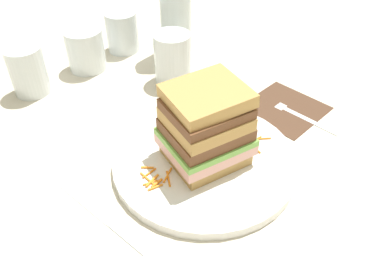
{
  "coord_description": "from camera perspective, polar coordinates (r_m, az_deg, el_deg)",
  "views": [
    {
      "loc": [
        -0.29,
        -0.31,
        0.43
      ],
      "look_at": [
        0.02,
        0.04,
        0.05
      ],
      "focal_mm": 36.99,
      "sensor_mm": 36.0,
      "label": 1
    }
  ],
  "objects": [
    {
      "name": "empty_tumbler_0",
      "position": [
        0.82,
        -22.59,
        7.65
      ],
      "size": [
        0.07,
        0.07,
        0.09
      ],
      "primitive_type": "cylinder",
      "color": "silver",
      "rests_on": "ground_plane"
    },
    {
      "name": "carrot_shred_10",
      "position": [
        0.64,
        8.99,
        -2.75
      ],
      "size": [
        0.01,
        0.03,
        0.0
      ],
      "primitive_type": "cylinder",
      "rotation": [
        0.0,
        1.57,
        1.35
      ],
      "color": "orange",
      "rests_on": "main_plate"
    },
    {
      "name": "carrot_shred_1",
      "position": [
        0.58,
        -6.44,
        -7.29
      ],
      "size": [
        0.0,
        0.03,
        0.0
      ],
      "primitive_type": "cylinder",
      "rotation": [
        0.0,
        1.57,
        4.73
      ],
      "color": "orange",
      "rests_on": "main_plate"
    },
    {
      "name": "carrot_shred_5",
      "position": [
        0.58,
        -3.54,
        -6.8
      ],
      "size": [
        0.03,
        0.02,
        0.0
      ],
      "primitive_type": "cylinder",
      "rotation": [
        0.0,
        1.57,
        3.65
      ],
      "color": "orange",
      "rests_on": "main_plate"
    },
    {
      "name": "carrot_shred_2",
      "position": [
        0.58,
        -3.43,
        -7.3
      ],
      "size": [
        0.02,
        0.03,
        0.0
      ],
      "primitive_type": "cylinder",
      "rotation": [
        0.0,
        1.57,
        4.18
      ],
      "color": "orange",
      "rests_on": "main_plate"
    },
    {
      "name": "carrot_shred_9",
      "position": [
        0.65,
        10.39,
        -1.49
      ],
      "size": [
        0.02,
        0.02,
        0.0
      ],
      "primitive_type": "cylinder",
      "rotation": [
        0.0,
        1.57,
        5.64
      ],
      "color": "orange",
      "rests_on": "main_plate"
    },
    {
      "name": "carrot_shred_14",
      "position": [
        0.65,
        6.82,
        -1.53
      ],
      "size": [
        0.02,
        0.02,
        0.0
      ],
      "primitive_type": "cylinder",
      "rotation": [
        0.0,
        1.57,
        3.94
      ],
      "color": "orange",
      "rests_on": "main_plate"
    },
    {
      "name": "carrot_shred_3",
      "position": [
        0.59,
        -6.18,
        -6.48
      ],
      "size": [
        0.03,
        0.01,
        0.0
      ],
      "primitive_type": "cylinder",
      "rotation": [
        0.0,
        1.57,
        3.23
      ],
      "color": "orange",
      "rests_on": "main_plate"
    },
    {
      "name": "ground_plane",
      "position": [
        0.61,
        1.01,
        -6.48
      ],
      "size": [
        3.0,
        3.0,
        0.0
      ],
      "primitive_type": "plane",
      "color": "beige"
    },
    {
      "name": "carrot_shred_4",
      "position": [
        0.57,
        -5.1,
        -7.93
      ],
      "size": [
        0.02,
        0.01,
        0.0
      ],
      "primitive_type": "cylinder",
      "rotation": [
        0.0,
        1.57,
        3.28
      ],
      "color": "orange",
      "rests_on": "main_plate"
    },
    {
      "name": "juice_glass",
      "position": [
        0.8,
        -2.82,
        9.77
      ],
      "size": [
        0.07,
        0.07,
        0.1
      ],
      "color": "white",
      "rests_on": "ground_plane"
    },
    {
      "name": "empty_tumbler_2",
      "position": [
        0.87,
        -15.09,
        10.84
      ],
      "size": [
        0.08,
        0.08,
        0.09
      ],
      "primitive_type": "cylinder",
      "color": "silver",
      "rests_on": "ground_plane"
    },
    {
      "name": "carrot_shred_8",
      "position": [
        0.58,
        -5.77,
        -7.55
      ],
      "size": [
        0.03,
        0.01,
        0.0
      ],
      "primitive_type": "cylinder",
      "rotation": [
        0.0,
        1.57,
        3.4
      ],
      "color": "orange",
      "rests_on": "main_plate"
    },
    {
      "name": "carrot_shred_15",
      "position": [
        0.66,
        6.81,
        -0.4
      ],
      "size": [
        0.03,
        0.01,
        0.0
      ],
      "primitive_type": "cylinder",
      "rotation": [
        0.0,
        1.57,
        2.82
      ],
      "color": "orange",
      "rests_on": "main_plate"
    },
    {
      "name": "carrot_shred_11",
      "position": [
        0.64,
        7.38,
        -2.55
      ],
      "size": [
        0.01,
        0.03,
        0.0
      ],
      "primitive_type": "cylinder",
      "rotation": [
        0.0,
        1.57,
        1.75
      ],
      "color": "orange",
      "rests_on": "main_plate"
    },
    {
      "name": "carrot_shred_0",
      "position": [
        0.57,
        -5.32,
        -8.5
      ],
      "size": [
        0.02,
        0.01,
        0.0
      ],
      "primitive_type": "cylinder",
      "rotation": [
        0.0,
        1.57,
        2.9
      ],
      "color": "orange",
      "rests_on": "main_plate"
    },
    {
      "name": "carrot_shred_6",
      "position": [
        0.58,
        -6.05,
        -7.84
      ],
      "size": [
        0.02,
        0.01,
        0.0
      ],
      "primitive_type": "cylinder",
      "rotation": [
        0.0,
        1.57,
        5.99
      ],
      "color": "orange",
      "rests_on": "main_plate"
    },
    {
      "name": "carrot_shred_12",
      "position": [
        0.65,
        9.29,
        -1.56
      ],
      "size": [
        0.02,
        0.01,
        0.0
      ],
      "primitive_type": "cylinder",
      "rotation": [
        0.0,
        1.57,
        2.99
      ],
      "color": "orange",
      "rests_on": "main_plate"
    },
    {
      "name": "knife",
      "position": [
        0.56,
        -11.62,
        -13.1
      ],
      "size": [
        0.04,
        0.2,
        0.0
      ],
      "color": "silver",
      "rests_on": "ground_plane"
    },
    {
      "name": "napkin_dark",
      "position": [
        0.75,
        13.18,
        2.81
      ],
      "size": [
        0.14,
        0.14,
        0.0
      ],
      "primitive_type": "cube",
      "rotation": [
        0.0,
        0.0,
        0.07
      ],
      "color": "#4C3323",
      "rests_on": "ground_plane"
    },
    {
      "name": "carrot_shred_13",
      "position": [
        0.64,
        6.56,
        -1.78
      ],
      "size": [
        0.02,
        0.03,
        0.0
      ],
      "primitive_type": "cylinder",
      "rotation": [
        0.0,
        1.57,
        4.09
      ],
      "color": "orange",
      "rests_on": "main_plate"
    },
    {
      "name": "main_plate",
      "position": [
        0.62,
        1.85,
        -4.72
      ],
      "size": [
        0.29,
        0.29,
        0.01
      ],
      "primitive_type": "cylinder",
      "color": "white",
      "rests_on": "ground_plane"
    },
    {
      "name": "carrot_shred_7",
      "position": [
        0.6,
        -6.44,
        -5.67
      ],
      "size": [
        0.02,
        0.02,
        0.0
      ],
      "primitive_type": "cylinder",
      "rotation": [
        0.0,
        1.57,
        5.49
      ],
      "color": "orange",
      "rests_on": "main_plate"
    },
    {
      "name": "fork",
      "position": [
        0.74,
        14.62,
        2.28
      ],
      "size": [
        0.03,
        0.17,
        0.0
      ],
      "color": "silver",
      "rests_on": "napkin_dark"
    },
    {
      "name": "sandwich",
      "position": [
        0.58,
        1.99,
        0.13
      ],
      "size": [
        0.14,
        0.13,
        0.12
      ],
      "color": "tan",
      "rests_on": "main_plate"
    },
    {
      "name": "empty_tumbler_1",
      "position": [
        0.93,
        -10.05,
        13.52
      ],
      "size": [
        0.07,
        0.07,
        0.09
      ],
      "primitive_type": "cylinder",
      "color": "silver",
      "rests_on": "ground_plane"
    }
  ]
}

